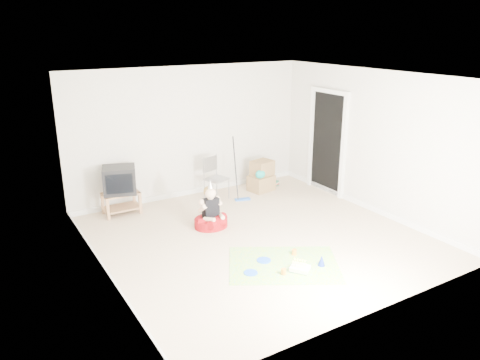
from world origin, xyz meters
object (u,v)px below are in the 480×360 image
tv_stand (121,201)px  crt_tv (119,180)px  cardboard_boxes (262,176)px  birthday_cake (300,269)px  seated_woman (211,217)px  folding_chair (217,179)px

tv_stand → crt_tv: 0.41m
tv_stand → cardboard_boxes: size_ratio=1.04×
tv_stand → birthday_cake: tv_stand is taller
crt_tv → seated_woman: crt_tv is taller
tv_stand → folding_chair: (1.87, -0.23, 0.18)m
cardboard_boxes → birthday_cake: 3.50m
crt_tv → birthday_cake: bearing=-48.8°
seated_woman → crt_tv: bearing=129.2°
folding_chair → seated_woman: folding_chair is taller
crt_tv → cardboard_boxes: size_ratio=0.90×
folding_chair → cardboard_boxes: folding_chair is taller
crt_tv → folding_chair: size_ratio=0.66×
tv_stand → seated_woman: seated_woman is taller
crt_tv → cardboard_boxes: crt_tv is taller
birthday_cake → folding_chair: bearing=83.1°
birthday_cake → crt_tv: bearing=113.5°
cardboard_boxes → seated_woman: seated_woman is taller
folding_chair → birthday_cake: bearing=-96.9°
crt_tv → tv_stand: bearing=-27.3°
tv_stand → birthday_cake: (1.49, -3.41, -0.21)m
tv_stand → crt_tv: (-0.00, 0.00, 0.41)m
cardboard_boxes → seated_woman: size_ratio=0.74×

